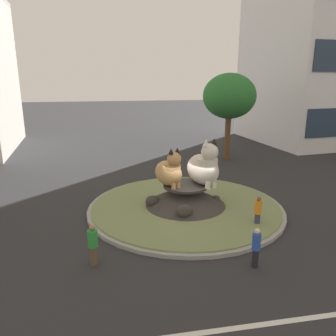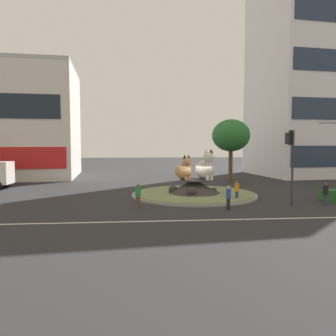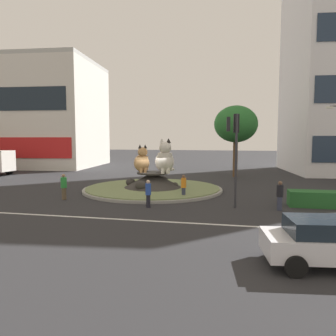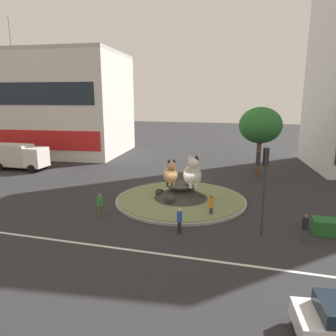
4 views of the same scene
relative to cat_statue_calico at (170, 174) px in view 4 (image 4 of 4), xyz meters
The scene contains 13 objects.
ground_plane 2.30m from the cat_statue_calico, ahead, with size 160.00×160.00×0.00m, color #28282B.
lane_centreline 9.14m from the cat_statue_calico, 84.46° to the right, with size 112.00×0.20×0.01m, color silver.
roundabout_island 1.90m from the cat_statue_calico, ahead, with size 10.37×10.37×1.38m.
cat_statue_calico is the anchor object (origin of this frame).
cat_statue_white 1.82m from the cat_statue_calico, ahead, with size 1.96×2.79×2.54m.
traffic_light_mast 8.61m from the cat_statue_calico, 35.49° to the right, with size 0.71×0.57×5.27m.
shophouse_block 30.68m from the cat_statue_calico, 145.56° to the left, with size 26.86×15.53×20.18m.
broadleaf_tree_behind_island 12.58m from the cat_statue_calico, 55.84° to the left, with size 4.33×4.33×7.16m.
pedestrian_green_shirt 6.21m from the cat_statue_calico, 128.61° to the right, with size 0.38×0.38×1.64m.
pedestrian_blue_shirt 6.48m from the cat_statue_calico, 70.29° to the right, with size 0.32×0.32×1.58m.
pedestrian_orange_shirt 4.83m from the cat_statue_calico, 38.12° to the right, with size 0.34×0.34×1.56m.
pedestrian_black_shirt 10.75m from the cat_statue_calico, 29.05° to the right, with size 0.36×0.36×1.61m.
delivery_box_truck 20.34m from the cat_statue_calico, 162.82° to the left, with size 6.38×2.49×2.88m.
Camera 4 is at (5.27, -23.28, 8.09)m, focal length 33.41 mm.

